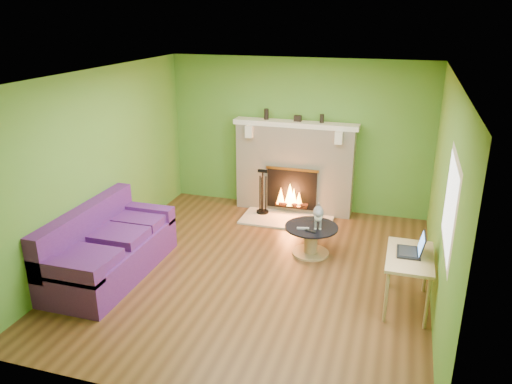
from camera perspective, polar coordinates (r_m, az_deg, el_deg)
floor at (r=6.82m, az=-0.10°, el=-9.02°), size 5.00×5.00×0.00m
ceiling at (r=6.00m, az=-0.12°, el=13.23°), size 5.00×5.00×0.00m
wall_back at (r=8.62m, az=4.80°, el=6.48°), size 5.00×0.00×5.00m
wall_front at (r=4.16m, az=-10.38°, el=-9.23°), size 5.00×0.00×5.00m
wall_left at (r=7.24m, az=-17.41°, el=2.98°), size 0.00×5.00×5.00m
wall_right at (r=6.06m, az=20.67°, el=-0.68°), size 0.00×5.00×5.00m
window_frame at (r=5.13m, az=21.35°, el=-1.47°), size 0.00×1.20×1.20m
window_pane at (r=5.13m, az=21.26°, el=-1.46°), size 0.00×1.06×1.06m
fireplace at (r=8.58m, az=4.43°, el=2.77°), size 2.10×0.46×1.58m
hearth at (r=8.37m, az=3.51°, el=-3.18°), size 1.50×0.75×0.03m
mantel at (r=8.37m, az=4.54°, el=7.76°), size 2.10×0.28×0.08m
sofa at (r=6.90m, az=-16.66°, el=-6.26°), size 0.91×2.03×0.91m
coffee_table at (r=7.21m, az=6.31°, el=-5.25°), size 0.76×0.76×0.43m
desk at (r=6.07m, az=17.14°, el=-7.62°), size 0.52×0.90×0.67m
cat at (r=7.10m, az=7.13°, el=-2.62°), size 0.28×0.56×0.33m
remote_silver at (r=7.04m, az=5.38°, el=-4.15°), size 0.18×0.08×0.02m
remote_black at (r=6.96m, az=6.25°, el=-4.46°), size 0.17×0.09×0.02m
laptop at (r=6.02m, az=17.16°, el=-5.59°), size 0.31×0.36×0.26m
fire_tools at (r=8.47m, az=0.76°, el=0.09°), size 0.21×0.21×0.78m
mantel_vase_left at (r=8.49m, az=1.19°, el=8.90°), size 0.08×0.08×0.18m
mantel_vase_right at (r=8.30m, az=7.54°, el=8.32°), size 0.07×0.07×0.14m
mantel_box at (r=8.37m, az=4.80°, el=8.39°), size 0.12×0.08×0.10m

